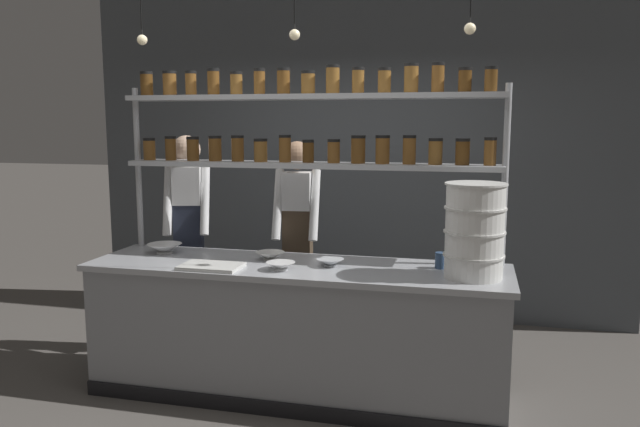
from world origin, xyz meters
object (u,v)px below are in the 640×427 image
object	(u,v)px
chef_center	(298,233)
cutting_board	(211,266)
prep_bowl_center_back	(165,249)
spice_shelf_unit	(308,133)
chef_left	(189,228)
prep_bowl_near_left	(330,263)
prep_bowl_center_front	(270,256)
prep_bowl_near_right	(281,266)
serving_cup_front	(440,260)
container_stack	(475,231)

from	to	relation	value
chef_center	cutting_board	world-z (taller)	chef_center
chef_center	prep_bowl_center_back	xyz separation A→B (m)	(-0.86, -0.57, -0.05)
spice_shelf_unit	chef_left	size ratio (longest dim) A/B	1.55
prep_bowl_near_left	prep_bowl_center_front	world-z (taller)	prep_bowl_center_front
prep_bowl_center_front	chef_left	bearing A→B (deg)	151.04
spice_shelf_unit	prep_bowl_near_right	distance (m)	0.99
prep_bowl_center_back	serving_cup_front	world-z (taller)	serving_cup_front
cutting_board	prep_bowl_center_back	world-z (taller)	prep_bowl_center_back
prep_bowl_center_back	prep_bowl_near_right	bearing A→B (deg)	-16.56
chef_left	chef_center	distance (m)	0.89
prep_bowl_near_left	prep_bowl_near_right	bearing A→B (deg)	-147.71
chef_center	cutting_board	xyz separation A→B (m)	(-0.33, -0.92, -0.07)
spice_shelf_unit	container_stack	world-z (taller)	spice_shelf_unit
cutting_board	prep_bowl_center_front	bearing A→B (deg)	47.80
chef_left	chef_center	bearing A→B (deg)	-8.89
chef_left	prep_bowl_center_back	bearing A→B (deg)	-104.41
chef_center	prep_bowl_center_front	world-z (taller)	chef_center
spice_shelf_unit	prep_bowl_near_right	size ratio (longest dim) A/B	14.35
container_stack	cutting_board	xyz separation A→B (m)	(-1.68, -0.16, -0.28)
container_stack	prep_bowl_center_front	distance (m)	1.42
cutting_board	prep_bowl_center_front	world-z (taller)	prep_bowl_center_front
chef_left	prep_bowl_near_right	size ratio (longest dim) A/B	9.26
chef_left	serving_cup_front	bearing A→B (deg)	-29.26
prep_bowl_center_back	chef_left	bearing A→B (deg)	92.56
chef_center	serving_cup_front	distance (m)	1.28
spice_shelf_unit	chef_left	world-z (taller)	spice_shelf_unit
cutting_board	chef_center	bearing A→B (deg)	70.29
cutting_board	chef_left	bearing A→B (deg)	124.36
container_stack	prep_bowl_near_left	size ratio (longest dim) A/B	3.15
spice_shelf_unit	prep_bowl_center_back	xyz separation A→B (m)	(-1.04, -0.21, -0.84)
chef_center	prep_bowl_near_left	world-z (taller)	chef_center
spice_shelf_unit	cutting_board	xyz separation A→B (m)	(-0.52, -0.56, -0.87)
container_stack	spice_shelf_unit	bearing A→B (deg)	161.19
cutting_board	serving_cup_front	distance (m)	1.52
cutting_board	prep_bowl_near_left	bearing A→B (deg)	17.96
prep_bowl_center_front	prep_bowl_near_left	bearing A→B (deg)	-10.85
prep_bowl_near_right	serving_cup_front	world-z (taller)	serving_cup_front
chef_left	chef_center	xyz separation A→B (m)	(0.88, 0.12, -0.03)
chef_center	serving_cup_front	world-z (taller)	chef_center
prep_bowl_center_front	chef_center	bearing A→B (deg)	87.02
container_stack	serving_cup_front	bearing A→B (deg)	137.22
chef_center	prep_bowl_center_front	distance (m)	0.60
chef_center	container_stack	bearing A→B (deg)	-35.24
prep_bowl_near_left	prep_bowl_center_back	world-z (taller)	prep_bowl_center_back
container_stack	prep_bowl_near_left	world-z (taller)	container_stack
spice_shelf_unit	prep_bowl_center_back	world-z (taller)	spice_shelf_unit
cutting_board	prep_bowl_near_right	bearing A→B (deg)	7.51
container_stack	prep_bowl_center_front	bearing A→B (deg)	173.11
prep_bowl_near_left	serving_cup_front	size ratio (longest dim) A/B	1.75
spice_shelf_unit	prep_bowl_center_front	bearing A→B (deg)	-133.70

